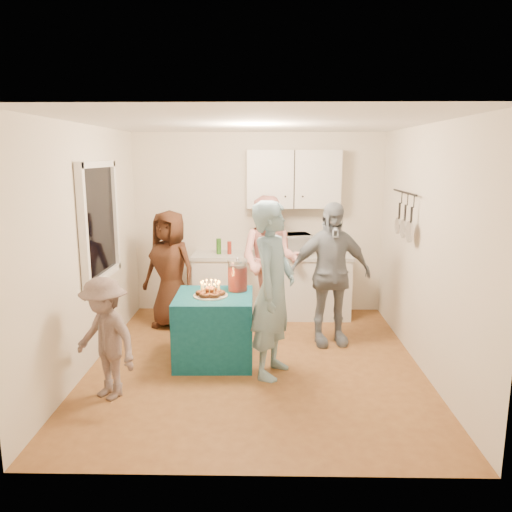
{
  "coord_description": "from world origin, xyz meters",
  "views": [
    {
      "loc": [
        0.1,
        -5.22,
        2.27
      ],
      "look_at": [
        0.0,
        0.35,
        1.15
      ],
      "focal_mm": 35.0,
      "sensor_mm": 36.0,
      "label": 1
    }
  ],
  "objects_px": {
    "microwave": "(291,244)",
    "party_table": "(214,328)",
    "man_birthday": "(273,290)",
    "child_near_left": "(105,339)",
    "woman_back_right": "(330,274)",
    "counter": "(272,287)",
    "woman_back_center": "(270,261)",
    "woman_back_left": "(170,269)",
    "punch_jar": "(238,276)"
  },
  "relations": [
    {
      "from": "woman_back_center",
      "to": "woman_back_right",
      "type": "distance_m",
      "value": 1.0
    },
    {
      "from": "counter",
      "to": "man_birthday",
      "type": "relative_size",
      "value": 1.2
    },
    {
      "from": "woman_back_left",
      "to": "woman_back_center",
      "type": "bearing_deg",
      "value": 30.62
    },
    {
      "from": "counter",
      "to": "punch_jar",
      "type": "bearing_deg",
      "value": -106.06
    },
    {
      "from": "counter",
      "to": "man_birthday",
      "type": "bearing_deg",
      "value": -90.38
    },
    {
      "from": "punch_jar",
      "to": "woman_back_center",
      "type": "distance_m",
      "value": 1.13
    },
    {
      "from": "counter",
      "to": "microwave",
      "type": "xyz_separation_m",
      "value": [
        0.27,
        0.0,
        0.62
      ]
    },
    {
      "from": "party_table",
      "to": "child_near_left",
      "type": "height_order",
      "value": "child_near_left"
    },
    {
      "from": "party_table",
      "to": "woman_back_right",
      "type": "bearing_deg",
      "value": 22.43
    },
    {
      "from": "woman_back_left",
      "to": "child_near_left",
      "type": "height_order",
      "value": "woman_back_left"
    },
    {
      "from": "counter",
      "to": "woman_back_right",
      "type": "relative_size",
      "value": 1.26
    },
    {
      "from": "counter",
      "to": "woman_back_right",
      "type": "bearing_deg",
      "value": -57.15
    },
    {
      "from": "microwave",
      "to": "child_near_left",
      "type": "height_order",
      "value": "microwave"
    },
    {
      "from": "woman_back_center",
      "to": "child_near_left",
      "type": "bearing_deg",
      "value": -110.72
    },
    {
      "from": "counter",
      "to": "child_near_left",
      "type": "height_order",
      "value": "child_near_left"
    },
    {
      "from": "woman_back_left",
      "to": "counter",
      "type": "bearing_deg",
      "value": 44.83
    },
    {
      "from": "party_table",
      "to": "woman_back_left",
      "type": "xyz_separation_m",
      "value": [
        -0.7,
        1.14,
        0.41
      ]
    },
    {
      "from": "counter",
      "to": "man_birthday",
      "type": "xyz_separation_m",
      "value": [
        -0.01,
        -1.96,
        0.49
      ]
    },
    {
      "from": "woman_back_left",
      "to": "microwave",
      "type": "bearing_deg",
      "value": 41.82
    },
    {
      "from": "microwave",
      "to": "party_table",
      "type": "distance_m",
      "value": 1.98
    },
    {
      "from": "party_table",
      "to": "counter",
      "type": "bearing_deg",
      "value": 67.73
    },
    {
      "from": "man_birthday",
      "to": "woman_back_center",
      "type": "bearing_deg",
      "value": 20.29
    },
    {
      "from": "woman_back_left",
      "to": "child_near_left",
      "type": "relative_size",
      "value": 1.34
    },
    {
      "from": "punch_jar",
      "to": "woman_back_left",
      "type": "xyz_separation_m",
      "value": [
        -0.95,
        0.94,
        -0.14
      ]
    },
    {
      "from": "microwave",
      "to": "man_birthday",
      "type": "relative_size",
      "value": 0.28
    },
    {
      "from": "woman_back_center",
      "to": "woman_back_right",
      "type": "bearing_deg",
      "value": -29.2
    },
    {
      "from": "microwave",
      "to": "woman_back_right",
      "type": "xyz_separation_m",
      "value": [
        0.41,
        -1.06,
        -0.18
      ]
    },
    {
      "from": "child_near_left",
      "to": "man_birthday",
      "type": "bearing_deg",
      "value": 53.14
    },
    {
      "from": "man_birthday",
      "to": "child_near_left",
      "type": "xyz_separation_m",
      "value": [
        -1.58,
        -0.56,
        -0.33
      ]
    },
    {
      "from": "woman_back_right",
      "to": "woman_back_left",
      "type": "bearing_deg",
      "value": 153.8
    },
    {
      "from": "microwave",
      "to": "woman_back_right",
      "type": "bearing_deg",
      "value": -81.38
    },
    {
      "from": "microwave",
      "to": "party_table",
      "type": "bearing_deg",
      "value": -132.7
    },
    {
      "from": "man_birthday",
      "to": "child_near_left",
      "type": "bearing_deg",
      "value": 128.92
    },
    {
      "from": "woman_back_right",
      "to": "child_near_left",
      "type": "height_order",
      "value": "woman_back_right"
    },
    {
      "from": "woman_back_right",
      "to": "punch_jar",
      "type": "bearing_deg",
      "value": -172.04
    },
    {
      "from": "party_table",
      "to": "woman_back_center",
      "type": "relative_size",
      "value": 0.48
    },
    {
      "from": "counter",
      "to": "microwave",
      "type": "distance_m",
      "value": 0.68
    },
    {
      "from": "party_table",
      "to": "man_birthday",
      "type": "bearing_deg",
      "value": -28.18
    },
    {
      "from": "woman_back_left",
      "to": "woman_back_center",
      "type": "xyz_separation_m",
      "value": [
        1.33,
        0.12,
        0.09
      ]
    },
    {
      "from": "microwave",
      "to": "punch_jar",
      "type": "relative_size",
      "value": 1.52
    },
    {
      "from": "microwave",
      "to": "woman_back_center",
      "type": "xyz_separation_m",
      "value": [
        -0.3,
        -0.36,
        -0.18
      ]
    },
    {
      "from": "woman_back_left",
      "to": "woman_back_right",
      "type": "xyz_separation_m",
      "value": [
        2.04,
        -0.58,
        0.08
      ]
    },
    {
      "from": "punch_jar",
      "to": "man_birthday",
      "type": "bearing_deg",
      "value": -53.89
    },
    {
      "from": "counter",
      "to": "man_birthday",
      "type": "height_order",
      "value": "man_birthday"
    },
    {
      "from": "woman_back_right",
      "to": "child_near_left",
      "type": "bearing_deg",
      "value": -157.65
    },
    {
      "from": "microwave",
      "to": "man_birthday",
      "type": "height_order",
      "value": "man_birthday"
    },
    {
      "from": "man_birthday",
      "to": "woman_back_right",
      "type": "relative_size",
      "value": 1.05
    },
    {
      "from": "microwave",
      "to": "woman_back_left",
      "type": "xyz_separation_m",
      "value": [
        -1.63,
        -0.48,
        -0.27
      ]
    },
    {
      "from": "woman_back_center",
      "to": "microwave",
      "type": "bearing_deg",
      "value": 64.83
    },
    {
      "from": "woman_back_left",
      "to": "child_near_left",
      "type": "bearing_deg",
      "value": -70.96
    }
  ]
}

